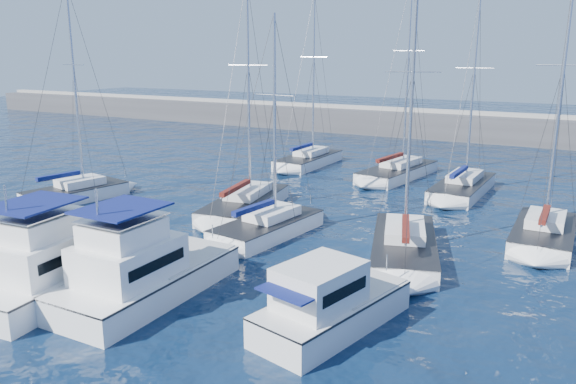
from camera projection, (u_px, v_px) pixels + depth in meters
The scene contains 14 objects.
ground at pixel (170, 286), 25.42m from camera, with size 220.00×220.00×0.00m, color black.
breakwater at pixel (445, 129), 69.49m from camera, with size 160.00×6.00×4.45m.
motor_yacht_port_outer at pixel (6, 252), 27.02m from camera, with size 3.18×7.13×3.20m.
motor_yacht_port_inner at pixel (57, 267), 24.66m from camera, with size 4.49×9.47×4.69m.
motor_yacht_stbd_inner at pixel (141, 274), 23.90m from camera, with size 3.72×8.70×4.69m.
motor_yacht_stbd_outer at pixel (328, 306), 21.25m from camera, with size 4.28×7.30×3.20m.
sailboat_mid_a at pixel (76, 192), 40.23m from camera, with size 4.39×7.43×15.19m.
sailboat_mid_b at pixel (245, 204), 37.30m from camera, with size 4.52×9.44×15.22m.
sailboat_mid_c at pixel (268, 227), 32.33m from camera, with size 3.92×7.71×12.71m.
sailboat_mid_d at pixel (404, 246), 29.22m from camera, with size 5.64×9.39×14.99m.
sailboat_mid_e at pixel (544, 233), 31.12m from camera, with size 3.08×7.50×15.45m.
sailboat_back_a at pixel (309, 160), 52.47m from camera, with size 3.26×8.51×15.86m.
sailboat_back_b at pixel (398, 171), 47.35m from camera, with size 4.61×9.66×16.76m.
sailboat_back_c at pixel (463, 187), 41.93m from camera, with size 3.38×9.00×14.71m.
Camera 1 is at (16.01, -18.19, 10.30)m, focal length 35.00 mm.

